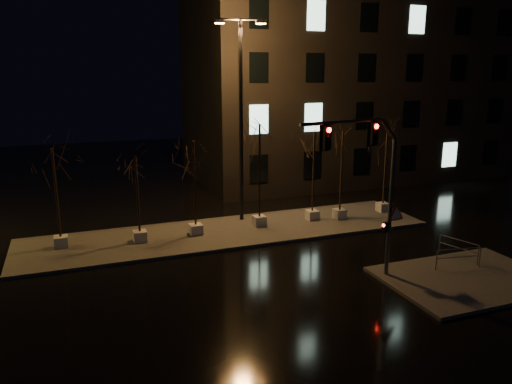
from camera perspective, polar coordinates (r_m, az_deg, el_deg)
name	(u,v)px	position (r m, az deg, el deg)	size (l,w,h in m)	color
ground	(272,275)	(22.05, 1.81, -9.41)	(90.00, 90.00, 0.00)	black
median	(230,232)	(27.30, -3.03, -4.59)	(22.00, 5.00, 0.15)	#423F3A
sidewalk_corner	(467,279)	(23.23, 22.93, -9.11)	(7.00, 5.00, 0.15)	#423F3A
building	(346,84)	(42.70, 10.22, 12.05)	(25.00, 12.00, 15.00)	black
tree_0	(54,171)	(25.68, -22.08, 2.25)	(1.80, 1.80, 5.06)	beige
tree_1	(136,176)	(25.39, -13.50, 1.83)	(1.80, 1.80, 4.52)	beige
tree_2	(194,162)	(25.89, -7.12, 3.39)	(1.80, 1.80, 5.14)	beige
tree_3	(260,147)	(27.10, 0.41, 5.12)	(1.80, 1.80, 5.85)	beige
tree_4	(314,152)	(28.50, 6.64, 4.56)	(1.80, 1.80, 5.26)	beige
tree_5	(342,151)	(28.95, 9.82, 4.63)	(1.80, 1.80, 5.28)	beige
tree_6	(386,151)	(31.02, 14.66, 4.57)	(1.80, 1.80, 4.99)	beige
traffic_signal_mast	(373,176)	(20.39, 13.22, 1.77)	(5.45, 0.99, 6.73)	#595B61
streetlight_main	(241,108)	(28.07, -1.74, 9.57)	(2.79, 0.87, 11.19)	black
guard_rail_a	(459,255)	(23.82, 22.16, -6.72)	(2.12, 0.42, 0.93)	#595B61
guard_rail_b	(459,246)	(24.98, 22.14, -5.77)	(0.63, 1.89, 0.93)	#595B61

